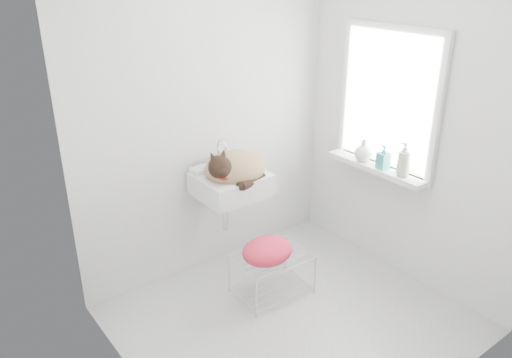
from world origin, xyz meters
TOP-DOWN VIEW (x-y plane):
  - floor at (0.00, 0.00)m, footprint 2.20×2.00m
  - back_wall at (0.00, 1.00)m, footprint 2.20×0.02m
  - right_wall at (1.10, 0.00)m, footprint 0.02×2.00m
  - left_wall at (-1.10, 0.00)m, footprint 0.02×2.00m
  - window_glass at (1.09, 0.20)m, footprint 0.01×0.80m
  - window_frame at (1.07, 0.20)m, footprint 0.04×0.90m
  - windowsill at (1.01, 0.20)m, footprint 0.16×0.88m
  - sink at (0.02, 0.74)m, footprint 0.51×0.44m
  - faucet at (0.02, 0.92)m, footprint 0.18×0.13m
  - cat at (0.03, 0.72)m, footprint 0.49×0.40m
  - wire_rack at (0.09, 0.33)m, footprint 0.55×0.40m
  - towel at (0.02, 0.31)m, footprint 0.39×0.28m
  - bottle_a at (1.00, -0.05)m, footprint 0.12×0.12m
  - bottle_b at (1.00, 0.13)m, footprint 0.09×0.09m
  - bottle_c at (1.00, 0.33)m, footprint 0.14×0.14m

SIDE VIEW (x-z plane):
  - floor at x=0.00m, z-range -0.01..0.01m
  - wire_rack at x=0.09m, z-range -0.01..0.31m
  - towel at x=0.02m, z-range 0.27..0.43m
  - windowsill at x=1.01m, z-range 0.81..0.85m
  - sink at x=0.02m, z-range 0.75..0.95m
  - bottle_a at x=1.00m, z-range 0.74..0.96m
  - bottle_b at x=1.00m, z-range 0.76..0.94m
  - bottle_c at x=1.00m, z-range 0.76..0.94m
  - cat at x=0.03m, z-range 0.74..1.05m
  - faucet at x=0.02m, z-range 0.90..1.08m
  - back_wall at x=0.00m, z-range 0.00..2.50m
  - right_wall at x=1.10m, z-range 0.00..2.50m
  - left_wall at x=-1.10m, z-range 0.00..2.50m
  - window_glass at x=1.09m, z-range 0.85..1.85m
  - window_frame at x=1.07m, z-range 0.80..1.90m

